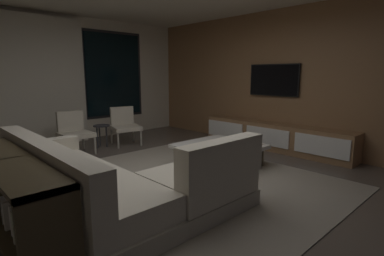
# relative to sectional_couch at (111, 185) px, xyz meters

# --- Properties ---
(floor) EXTENTS (9.20, 9.20, 0.00)m
(floor) POSITION_rel_sectional_couch_xyz_m (0.89, 0.18, -0.29)
(floor) COLOR #564C44
(back_wall_with_window) EXTENTS (6.60, 0.30, 2.70)m
(back_wall_with_window) POSITION_rel_sectional_couch_xyz_m (0.83, 3.80, 1.05)
(back_wall_with_window) COLOR beige
(back_wall_with_window) RESTS_ON floor
(media_wall) EXTENTS (0.12, 7.80, 2.70)m
(media_wall) POSITION_rel_sectional_couch_xyz_m (3.95, 0.18, 1.06)
(media_wall) COLOR #8E6642
(media_wall) RESTS_ON floor
(area_rug) EXTENTS (3.20, 3.80, 0.01)m
(area_rug) POSITION_rel_sectional_couch_xyz_m (1.24, 0.08, -0.28)
(area_rug) COLOR gray
(area_rug) RESTS_ON floor
(sectional_couch) EXTENTS (1.98, 2.50, 0.82)m
(sectional_couch) POSITION_rel_sectional_couch_xyz_m (0.00, 0.00, 0.00)
(sectional_couch) COLOR #B1A997
(sectional_couch) RESTS_ON floor
(coffee_table) EXTENTS (1.16, 1.16, 0.36)m
(coffee_table) POSITION_rel_sectional_couch_xyz_m (2.05, 0.26, -0.10)
(coffee_table) COLOR #423724
(coffee_table) RESTS_ON floor
(book_stack_on_coffee_table) EXTENTS (0.29, 0.19, 0.04)m
(book_stack_on_coffee_table) POSITION_rel_sectional_couch_xyz_m (2.24, 0.17, 0.09)
(book_stack_on_coffee_table) COLOR #C55B8C
(book_stack_on_coffee_table) RESTS_ON coffee_table
(accent_chair_near_window) EXTENTS (0.66, 0.67, 0.78)m
(accent_chair_near_window) POSITION_rel_sectional_couch_xyz_m (1.79, 2.71, 0.14)
(accent_chair_near_window) COLOR #B2ADA0
(accent_chair_near_window) RESTS_ON floor
(accent_chair_by_curtain) EXTENTS (0.54, 0.56, 0.78)m
(accent_chair_by_curtain) POSITION_rel_sectional_couch_xyz_m (0.72, 2.70, 0.14)
(accent_chair_by_curtain) COLOR #B2ADA0
(accent_chair_by_curtain) RESTS_ON floor
(side_stool) EXTENTS (0.32, 0.32, 0.46)m
(side_stool) POSITION_rel_sectional_couch_xyz_m (1.29, 2.74, 0.08)
(side_stool) COLOR #333338
(side_stool) RESTS_ON floor
(media_console) EXTENTS (0.46, 3.10, 0.52)m
(media_console) POSITION_rel_sectional_couch_xyz_m (3.66, 0.23, -0.04)
(media_console) COLOR #8E6642
(media_console) RESTS_ON floor
(mounted_tv) EXTENTS (0.05, 1.08, 0.62)m
(mounted_tv) POSITION_rel_sectional_couch_xyz_m (3.84, 0.43, 1.06)
(mounted_tv) COLOR black
(console_table_behind_couch) EXTENTS (0.40, 2.10, 0.74)m
(console_table_behind_couch) POSITION_rel_sectional_couch_xyz_m (-0.91, 0.13, 0.12)
(console_table_behind_couch) COLOR #423724
(console_table_behind_couch) RESTS_ON floor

